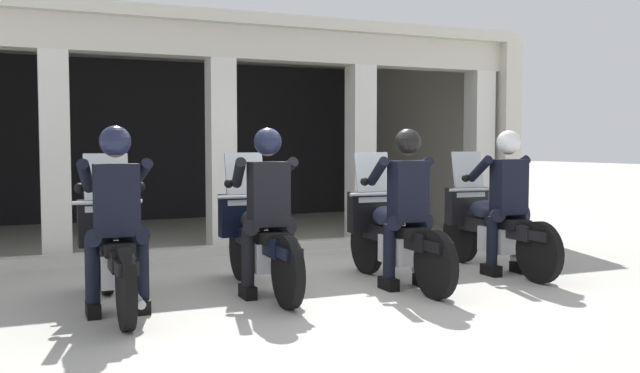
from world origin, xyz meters
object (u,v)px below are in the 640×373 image
Objects in this scene: police_officer_far_right at (507,189)px; motorcycle_far_left at (113,251)px; police_officer_center_right at (407,194)px; motorcycle_center_right at (392,235)px; motorcycle_far_right at (490,226)px; motorcycle_center_left at (258,240)px; police_officer_center_left at (267,197)px; police_officer_far_left at (116,203)px.

motorcycle_far_left is at bearing -163.77° from police_officer_far_right.
police_officer_far_right is (1.39, 0.21, 0.00)m from police_officer_center_right.
motorcycle_center_right is at bearing 98.84° from police_officer_center_right.
motorcycle_center_left is at bearing -162.02° from motorcycle_far_right.
police_officer_center_left is at bearing -156.20° from motorcycle_far_right.
police_officer_center_right is at bearing -143.01° from motorcycle_far_right.
police_officer_far_left is 1.00× the size of police_officer_center_right.
motorcycle_far_right is at bearing 23.36° from police_officer_center_left.
police_officer_far_right is (2.78, 0.03, 0.00)m from police_officer_center_left.
police_officer_center_left is (1.39, -0.11, 0.44)m from motorcycle_far_left.
police_officer_far_left is 2.83m from motorcycle_center_right.
police_officer_center_right is 1.54m from motorcycle_far_right.
motorcycle_far_left is 1.29× the size of police_officer_center_left.
police_officer_center_left and police_officer_center_right have the same top height.
motorcycle_center_left is at bearing 15.82° from motorcycle_far_left.
police_officer_center_left is 0.78× the size of motorcycle_center_right.
police_officer_far_left is 1.00× the size of police_officer_far_right.
police_officer_far_left is at bearing -156.00° from motorcycle_far_right.
police_officer_center_left reaches higher than motorcycle_far_right.
police_officer_center_right is at bearing 9.44° from police_officer_center_left.
police_officer_far_left and police_officer_center_right have the same top height.
police_officer_center_left is (-0.00, -0.28, 0.44)m from motorcycle_center_left.
motorcycle_center_left is 1.29× the size of police_officer_center_left.
motorcycle_center_left is 1.53m from police_officer_center_right.
police_officer_center_left is 1.00× the size of police_officer_center_right.
police_officer_center_right is (2.78, -0.01, 0.00)m from police_officer_far_left.
motorcycle_far_left is 4.17m from motorcycle_far_right.
police_officer_center_right is at bearing -1.64° from motorcycle_center_left.
motorcycle_center_left is (1.39, 0.45, -0.44)m from police_officer_far_left.
motorcycle_far_left is 2.78m from motorcycle_center_right.
motorcycle_far_right is (1.39, 0.21, 0.00)m from motorcycle_center_right.
police_officer_far_right reaches higher than motorcycle_center_left.
police_officer_center_left is 1.40m from police_officer_center_right.
police_officer_center_right is 0.78× the size of motorcycle_far_right.
motorcycle_far_right is at bearing 15.42° from police_officer_far_left.
police_officer_center_right is (1.39, -0.47, 0.44)m from motorcycle_center_left.
police_officer_far_left reaches higher than motorcycle_far_right.
police_officer_far_left is at bearing -144.96° from motorcycle_center_left.
motorcycle_center_left is 2.78m from motorcycle_far_right.
police_officer_far_left is 0.78× the size of motorcycle_far_right.
motorcycle_far_left is at bearing -171.14° from motorcycle_center_right.
motorcycle_far_left is 4.19m from police_officer_far_right.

